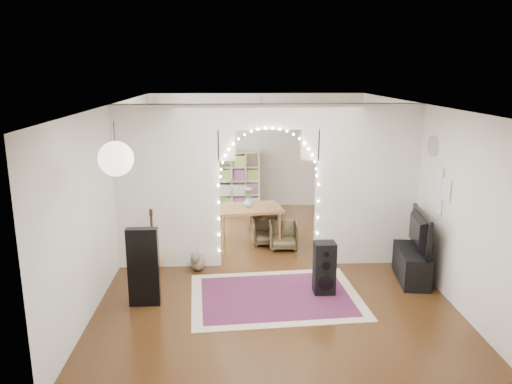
{
  "coord_description": "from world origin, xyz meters",
  "views": [
    {
      "loc": [
        -0.58,
        -8.02,
        3.22
      ],
      "look_at": [
        -0.19,
        0.3,
        1.18
      ],
      "focal_mm": 35.0,
      "sensor_mm": 36.0,
      "label": 1
    }
  ],
  "objects_px": {
    "acoustic_guitar": "(153,248)",
    "media_console": "(411,265)",
    "dining_chair_left": "(284,235)",
    "floor_speaker": "(324,268)",
    "bookcase": "(232,180)",
    "dining_chair_right": "(266,230)",
    "dining_table": "(248,211)"
  },
  "relations": [
    {
      "from": "dining_table",
      "to": "dining_chair_right",
      "type": "bearing_deg",
      "value": 9.23
    },
    {
      "from": "bookcase",
      "to": "dining_chair_right",
      "type": "relative_size",
      "value": 2.32
    },
    {
      "from": "acoustic_guitar",
      "to": "media_console",
      "type": "height_order",
      "value": "acoustic_guitar"
    },
    {
      "from": "bookcase",
      "to": "dining_chair_left",
      "type": "distance_m",
      "value": 2.98
    },
    {
      "from": "floor_speaker",
      "to": "dining_table",
      "type": "relative_size",
      "value": 0.6
    },
    {
      "from": "dining_table",
      "to": "bookcase",
      "type": "bearing_deg",
      "value": 87.17
    },
    {
      "from": "floor_speaker",
      "to": "media_console",
      "type": "xyz_separation_m",
      "value": [
        1.46,
        0.41,
        -0.14
      ]
    },
    {
      "from": "acoustic_guitar",
      "to": "dining_chair_left",
      "type": "distance_m",
      "value": 2.45
    },
    {
      "from": "media_console",
      "to": "dining_table",
      "type": "distance_m",
      "value": 3.06
    },
    {
      "from": "media_console",
      "to": "bookcase",
      "type": "bearing_deg",
      "value": 130.29
    },
    {
      "from": "acoustic_guitar",
      "to": "floor_speaker",
      "type": "height_order",
      "value": "acoustic_guitar"
    },
    {
      "from": "dining_chair_right",
      "to": "bookcase",
      "type": "bearing_deg",
      "value": 99.26
    },
    {
      "from": "bookcase",
      "to": "acoustic_guitar",
      "type": "bearing_deg",
      "value": -126.13
    },
    {
      "from": "acoustic_guitar",
      "to": "bookcase",
      "type": "distance_m",
      "value": 3.98
    },
    {
      "from": "floor_speaker",
      "to": "bookcase",
      "type": "xyz_separation_m",
      "value": [
        -1.36,
        4.74,
        0.29
      ]
    },
    {
      "from": "floor_speaker",
      "to": "dining_chair_right",
      "type": "relative_size",
      "value": 1.34
    },
    {
      "from": "floor_speaker",
      "to": "bookcase",
      "type": "bearing_deg",
      "value": 105.33
    },
    {
      "from": "acoustic_guitar",
      "to": "dining_table",
      "type": "bearing_deg",
      "value": 20.23
    },
    {
      "from": "floor_speaker",
      "to": "dining_table",
      "type": "height_order",
      "value": "floor_speaker"
    },
    {
      "from": "acoustic_guitar",
      "to": "bookcase",
      "type": "relative_size",
      "value": 0.65
    },
    {
      "from": "floor_speaker",
      "to": "dining_chair_left",
      "type": "xyz_separation_m",
      "value": [
        -0.4,
        1.95,
        -0.15
      ]
    },
    {
      "from": "floor_speaker",
      "to": "dining_chair_left",
      "type": "relative_size",
      "value": 1.47
    },
    {
      "from": "floor_speaker",
      "to": "dining_chair_left",
      "type": "height_order",
      "value": "floor_speaker"
    },
    {
      "from": "acoustic_guitar",
      "to": "media_console",
      "type": "distance_m",
      "value": 4.15
    },
    {
      "from": "media_console",
      "to": "dining_chair_left",
      "type": "height_order",
      "value": "media_console"
    },
    {
      "from": "floor_speaker",
      "to": "dining_chair_right",
      "type": "height_order",
      "value": "floor_speaker"
    },
    {
      "from": "bookcase",
      "to": "dining_chair_right",
      "type": "distance_m",
      "value": 2.62
    },
    {
      "from": "bookcase",
      "to": "dining_table",
      "type": "relative_size",
      "value": 1.04
    },
    {
      "from": "floor_speaker",
      "to": "dining_chair_left",
      "type": "bearing_deg",
      "value": 101.02
    },
    {
      "from": "dining_chair_right",
      "to": "dining_chair_left",
      "type": "bearing_deg",
      "value": -48.03
    },
    {
      "from": "media_console",
      "to": "bookcase",
      "type": "xyz_separation_m",
      "value": [
        -2.81,
        4.33,
        0.43
      ]
    },
    {
      "from": "dining_table",
      "to": "dining_chair_left",
      "type": "bearing_deg",
      "value": -23.9
    }
  ]
}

